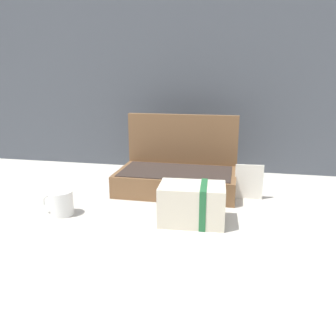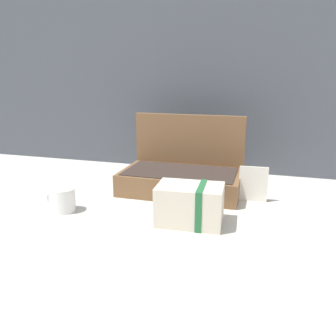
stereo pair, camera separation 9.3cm
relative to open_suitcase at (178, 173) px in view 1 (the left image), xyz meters
The scene contains 6 objects.
ground_plane 0.23m from the open_suitcase, 85.16° to the right, with size 6.00×6.00×0.00m, color beige.
back_wall 0.73m from the open_suitcase, 87.00° to the left, with size 3.20×0.06×1.40m, color #474C54.
open_suitcase is the anchor object (origin of this frame).
cream_toiletry_bag 0.33m from the open_suitcase, 71.40° to the right, with size 0.21×0.14×0.13m.
coffee_mug 0.48m from the open_suitcase, 135.24° to the right, with size 0.11×0.08×0.08m.
info_card_left 0.29m from the open_suitcase, 10.54° to the right, with size 0.10×0.01×0.13m, color white.
Camera 1 is at (0.21, -1.11, 0.46)m, focal length 37.32 mm.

